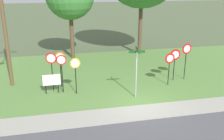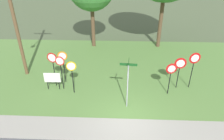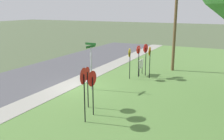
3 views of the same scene
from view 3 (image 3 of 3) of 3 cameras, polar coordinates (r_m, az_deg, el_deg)
ground_plane at (r=17.31m, az=-7.86°, el=-3.95°), size 160.00×160.00×0.00m
road_asphalt at (r=20.31m, az=-19.18°, el=-1.92°), size 44.00×6.40×0.01m
sidewalk_strip at (r=17.75m, az=-10.01°, el=-3.49°), size 44.00×1.60×0.06m
grass_median at (r=14.95m, az=11.74°, el=-6.95°), size 44.00×12.00×0.04m
stop_sign_near_left at (r=18.75m, az=4.03°, el=2.93°), size 0.64×0.12×2.33m
stop_sign_near_right at (r=19.76m, az=7.67°, el=3.88°), size 0.68×0.15×2.53m
stop_sign_far_left at (r=19.33m, az=6.05°, el=3.49°), size 0.63×0.12×2.47m
stop_sign_far_center at (r=19.12m, az=8.57°, el=3.22°), size 0.66×0.10×2.42m
yield_sign_near_left at (r=11.46m, az=-6.52°, el=-2.67°), size 0.77×0.14×2.63m
yield_sign_near_right at (r=13.27m, az=-5.71°, el=-1.74°), size 0.71×0.13×2.25m
yield_sign_far_left at (r=12.29m, az=-4.55°, el=-2.83°), size 0.78×0.10×2.28m
street_name_post at (r=16.21m, az=-4.82°, el=1.78°), size 0.96×0.81×3.10m
utility_pole at (r=21.75m, az=13.91°, el=12.90°), size 2.10×2.60×9.29m
notice_board at (r=20.14m, az=6.58°, el=1.20°), size 1.10×0.07×1.25m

